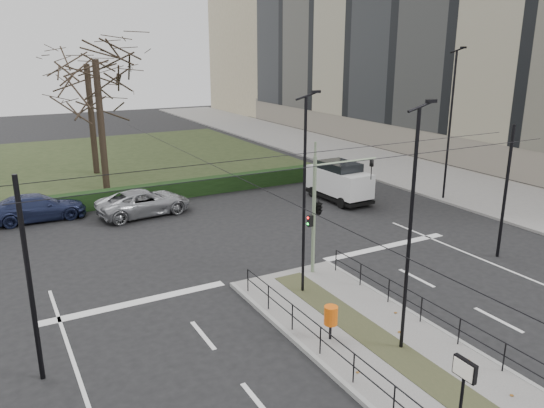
{
  "coord_description": "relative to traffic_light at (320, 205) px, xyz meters",
  "views": [
    {
      "loc": [
        -10.19,
        -12.69,
        9.08
      ],
      "look_at": [
        0.58,
        6.86,
        2.51
      ],
      "focal_mm": 35.0,
      "sensor_mm": 36.0,
      "label": 1
    }
  ],
  "objects": [
    {
      "name": "median_railing",
      "position": [
        -1.41,
        -6.94,
        -2.01
      ],
      "size": [
        4.14,
        13.24,
        0.92
      ],
      "color": "black",
      "rests_on": "median_island"
    },
    {
      "name": "bare_tree_near",
      "position": [
        -4.77,
        18.22,
        4.84
      ],
      "size": [
        6.19,
        6.19,
        11.09
      ],
      "color": "black",
      "rests_on": "park"
    },
    {
      "name": "traffic_light",
      "position": [
        0.0,
        0.0,
        0.0
      ],
      "size": [
        3.33,
        1.89,
        4.9
      ],
      "color": "gray",
      "rests_on": "median_island"
    },
    {
      "name": "median_island",
      "position": [
        -1.41,
        -6.84,
        -2.92
      ],
      "size": [
        4.4,
        15.0,
        0.14
      ],
      "primitive_type": "cube",
      "color": "slate",
      "rests_on": "ground"
    },
    {
      "name": "hedge",
      "position": [
        -7.41,
        14.26,
        -2.49
      ],
      "size": [
        38.0,
        1.0,
        1.0
      ],
      "primitive_type": "cube",
      "color": "black",
      "rests_on": "ground"
    },
    {
      "name": "white_van",
      "position": [
        7.32,
        8.73,
        -1.73
      ],
      "size": [
        2.22,
        4.62,
        2.43
      ],
      "color": "silver",
      "rests_on": "ground"
    },
    {
      "name": "streetlamp_sidewalk",
      "position": [
        13.11,
        5.66,
        1.75
      ],
      "size": [
        0.76,
        0.15,
        9.05
      ],
      "color": "black",
      "rests_on": "sidewalk_east"
    },
    {
      "name": "info_panel",
      "position": [
        -2.91,
        -10.14,
        -1.01
      ],
      "size": [
        0.13,
        0.61,
        2.35
      ],
      "color": "black",
      "rests_on": "median_island"
    },
    {
      "name": "park",
      "position": [
        -7.41,
        27.66,
        -2.94
      ],
      "size": [
        38.0,
        26.0,
        0.1
      ],
      "primitive_type": "cube",
      "color": "#252F17",
      "rests_on": "ground"
    },
    {
      "name": "streetlamp_median_far",
      "position": [
        -1.59,
        -1.32,
        0.98
      ],
      "size": [
        0.63,
        0.13,
        7.54
      ],
      "color": "black",
      "rests_on": "median_island"
    },
    {
      "name": "parked_car_third",
      "position": [
        -9.48,
        13.46,
        -2.26
      ],
      "size": [
        5.03,
        2.05,
        1.46
      ],
      "primitive_type": "imported",
      "rotation": [
        0.0,
        0.0,
        1.57
      ],
      "color": "#1F2648",
      "rests_on": "ground"
    },
    {
      "name": "catenary",
      "position": [
        -1.41,
        -2.72,
        0.43
      ],
      "size": [
        20.0,
        34.0,
        6.0
      ],
      "color": "black",
      "rests_on": "ground"
    },
    {
      "name": "bare_tree_center",
      "position": [
        -4.41,
        23.32,
        4.46
      ],
      "size": [
        6.37,
        6.37,
        10.54
      ],
      "color": "black",
      "rests_on": "park"
    },
    {
      "name": "sidewalk_east",
      "position": [
        16.59,
        17.66,
        -2.92
      ],
      "size": [
        8.0,
        90.0,
        0.14
      ],
      "primitive_type": "cube",
      "color": "slate",
      "rests_on": "ground"
    },
    {
      "name": "litter_bin",
      "position": [
        -2.69,
        -4.73,
        -2.04
      ],
      "size": [
        0.44,
        0.44,
        1.14
      ],
      "color": "black",
      "rests_on": "median_island"
    },
    {
      "name": "parked_car_fourth",
      "position": [
        -4.06,
        11.62,
        -2.26
      ],
      "size": [
        5.46,
        2.96,
        1.45
      ],
      "primitive_type": "imported",
      "rotation": [
        0.0,
        0.0,
        1.68
      ],
      "color": "#94969B",
      "rests_on": "ground"
    },
    {
      "name": "streetlamp_median_near",
      "position": [
        -1.03,
        -6.21,
        1.01
      ],
      "size": [
        0.63,
        0.13,
        7.6
      ],
      "color": "black",
      "rests_on": "median_island"
    },
    {
      "name": "ground",
      "position": [
        -1.41,
        -4.34,
        -2.99
      ],
      "size": [
        140.0,
        140.0,
        0.0
      ],
      "primitive_type": "plane",
      "color": "black",
      "rests_on": "ground"
    },
    {
      "name": "apartment_block",
      "position": [
        26.56,
        19.63,
        7.4
      ],
      "size": [
        13.09,
        52.1,
        21.64
      ],
      "color": "tan",
      "rests_on": "ground"
    }
  ]
}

